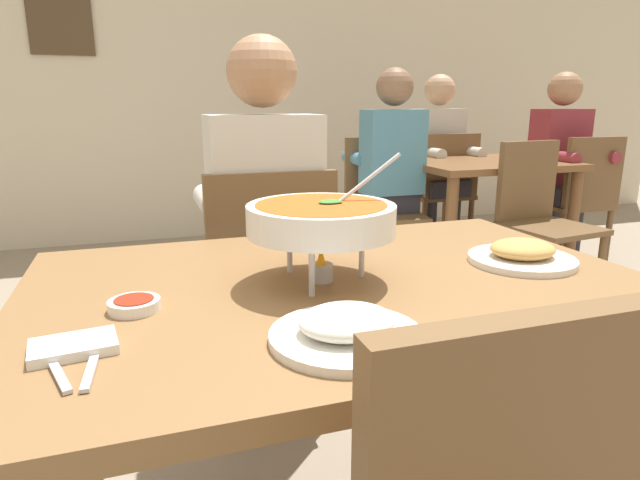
% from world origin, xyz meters
% --- Properties ---
extents(cafe_rear_partition, '(10.00, 0.10, 3.00)m').
position_xyz_m(cafe_rear_partition, '(0.00, 3.64, 1.50)').
color(cafe_rear_partition, beige).
rests_on(cafe_rear_partition, ground_plane).
extents(picture_frame_hung, '(0.44, 0.03, 0.56)m').
position_xyz_m(picture_frame_hung, '(-0.85, 3.58, 1.73)').
color(picture_frame_hung, '#4C3823').
extents(dining_table_main, '(1.27, 0.87, 0.75)m').
position_xyz_m(dining_table_main, '(0.00, 0.00, 0.64)').
color(dining_table_main, brown).
rests_on(dining_table_main, ground_plane).
extents(chair_diner_main, '(0.44, 0.44, 0.90)m').
position_xyz_m(chair_diner_main, '(-0.00, 0.72, 0.51)').
color(chair_diner_main, brown).
rests_on(chair_diner_main, ground_plane).
extents(diner_main, '(0.40, 0.45, 1.31)m').
position_xyz_m(diner_main, '(0.00, 0.75, 0.75)').
color(diner_main, '#2D2D38').
rests_on(diner_main, ground_plane).
extents(curry_bowl, '(0.33, 0.30, 0.26)m').
position_xyz_m(curry_bowl, '(-0.04, 0.01, 0.88)').
color(curry_bowl, silver).
rests_on(curry_bowl, dining_table_main).
extents(rice_plate, '(0.24, 0.24, 0.06)m').
position_xyz_m(rice_plate, '(-0.10, -0.28, 0.77)').
color(rice_plate, white).
rests_on(rice_plate, dining_table_main).
extents(appetizer_plate, '(0.24, 0.24, 0.06)m').
position_xyz_m(appetizer_plate, '(0.43, -0.01, 0.77)').
color(appetizer_plate, white).
rests_on(appetizer_plate, dining_table_main).
extents(sauce_dish, '(0.09, 0.09, 0.02)m').
position_xyz_m(sauce_dish, '(-0.41, -0.04, 0.76)').
color(sauce_dish, white).
rests_on(sauce_dish, dining_table_main).
extents(napkin_folded, '(0.13, 0.09, 0.02)m').
position_xyz_m(napkin_folded, '(-0.49, -0.18, 0.76)').
color(napkin_folded, white).
rests_on(napkin_folded, dining_table_main).
extents(fork_utensil, '(0.06, 0.17, 0.01)m').
position_xyz_m(fork_utensil, '(-0.51, -0.23, 0.75)').
color(fork_utensil, silver).
rests_on(fork_utensil, dining_table_main).
extents(spoon_utensil, '(0.02, 0.17, 0.01)m').
position_xyz_m(spoon_utensil, '(-0.46, -0.23, 0.75)').
color(spoon_utensil, silver).
rests_on(spoon_utensil, dining_table_main).
extents(dining_table_far, '(1.00, 0.80, 0.75)m').
position_xyz_m(dining_table_far, '(1.73, 1.96, 0.61)').
color(dining_table_far, brown).
rests_on(dining_table_far, ground_plane).
extents(chair_bg_left, '(0.50, 0.50, 0.90)m').
position_xyz_m(chair_bg_left, '(1.04, 2.04, 0.51)').
color(chair_bg_left, brown).
rests_on(chair_bg_left, ground_plane).
extents(chair_bg_middle, '(0.45, 0.45, 0.90)m').
position_xyz_m(chair_bg_middle, '(1.73, 2.45, 0.51)').
color(chair_bg_middle, brown).
rests_on(chair_bg_middle, ground_plane).
extents(chair_bg_right, '(0.46, 0.46, 0.90)m').
position_xyz_m(chair_bg_right, '(2.39, 1.81, 0.51)').
color(chair_bg_right, brown).
rests_on(chair_bg_right, ground_plane).
extents(chair_bg_corner, '(0.49, 0.49, 0.90)m').
position_xyz_m(chair_bg_corner, '(1.74, 1.43, 0.51)').
color(chair_bg_corner, brown).
rests_on(chair_bg_corner, ground_plane).
extents(patron_bg_left, '(0.40, 0.45, 1.31)m').
position_xyz_m(patron_bg_left, '(1.07, 2.00, 0.75)').
color(patron_bg_left, '#2D2D38').
rests_on(patron_bg_left, ground_plane).
extents(patron_bg_middle, '(0.40, 0.45, 1.31)m').
position_xyz_m(patron_bg_middle, '(1.71, 2.48, 0.75)').
color(patron_bg_middle, '#2D2D38').
rests_on(patron_bg_middle, ground_plane).
extents(patron_bg_right, '(0.40, 0.45, 1.31)m').
position_xyz_m(patron_bg_right, '(2.34, 1.95, 0.75)').
color(patron_bg_right, '#2D2D38').
rests_on(patron_bg_right, ground_plane).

